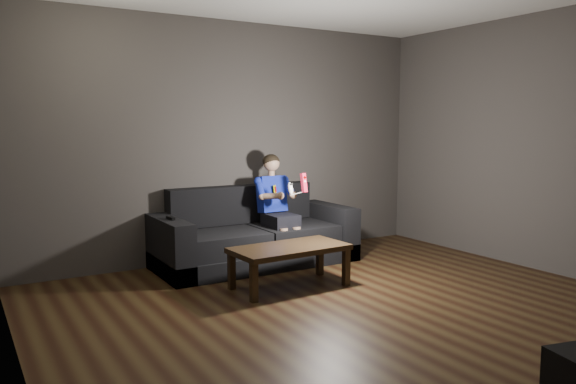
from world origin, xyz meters
TOP-DOWN VIEW (x-y plane):
  - floor at (0.00, 0.00)m, footprint 5.00×5.00m
  - back_wall at (0.00, 2.50)m, footprint 5.00×0.04m
  - left_wall at (-2.50, 0.00)m, footprint 0.04×5.00m
  - right_wall at (2.50, 0.00)m, footprint 0.04×5.00m
  - sofa at (0.03, 2.07)m, footprint 2.19×0.94m
  - child at (0.28, 2.01)m, footprint 0.45×0.56m
  - wii_remote_red at (0.36, 1.58)m, footprint 0.06×0.08m
  - nunchuk_white at (0.20, 1.58)m, footprint 0.07×0.09m
  - wii_remote_black at (-0.96, 1.99)m, footprint 0.05×0.15m
  - coffee_table at (-0.11, 1.09)m, footprint 1.12×0.59m

SIDE VIEW (x-z plane):
  - floor at x=0.00m, z-range 0.00..0.00m
  - sofa at x=0.03m, z-range -0.15..0.70m
  - coffee_table at x=-0.11m, z-range 0.15..0.55m
  - wii_remote_black at x=-0.96m, z-range 0.59..0.63m
  - child at x=0.28m, z-range 0.16..1.28m
  - nunchuk_white at x=0.20m, z-range 0.81..0.95m
  - wii_remote_red at x=0.36m, z-range 0.83..1.03m
  - back_wall at x=0.00m, z-range 0.00..2.70m
  - left_wall at x=-2.50m, z-range 0.00..2.70m
  - right_wall at x=2.50m, z-range 0.00..2.70m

